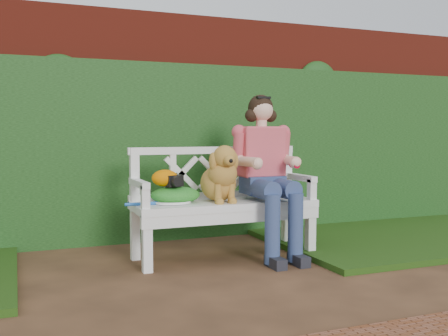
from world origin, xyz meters
name	(u,v)px	position (x,y,z in m)	size (l,w,h in m)	color
ground	(196,290)	(0.00, 0.00, 0.00)	(60.00, 60.00, 0.00)	#3B2618
brick_wall	(134,126)	(0.00, 1.90, 1.10)	(10.00, 0.30, 2.20)	maroon
ivy_hedge	(139,153)	(0.00, 1.68, 0.85)	(10.00, 0.18, 1.70)	#286222
grass_right	(396,235)	(2.40, 0.90, 0.03)	(2.60, 2.00, 0.05)	#18380D
garden_bench	(224,229)	(0.50, 0.76, 0.24)	(1.58, 0.60, 0.48)	white
seated_woman	(263,178)	(0.86, 0.74, 0.66)	(0.56, 0.74, 1.32)	#FB5C5A
dog	(220,173)	(0.45, 0.71, 0.71)	(0.31, 0.42, 0.47)	brown
tennis_racket	(170,202)	(0.03, 0.72, 0.49)	(0.55, 0.23, 0.03)	silver
green_bag	(175,195)	(0.09, 0.76, 0.55)	(0.40, 0.31, 0.14)	green
camera_item	(173,181)	(0.06, 0.74, 0.66)	(0.14, 0.10, 0.09)	black
baseball_glove	(165,178)	(0.00, 0.76, 0.68)	(0.21, 0.16, 0.13)	#D36C00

